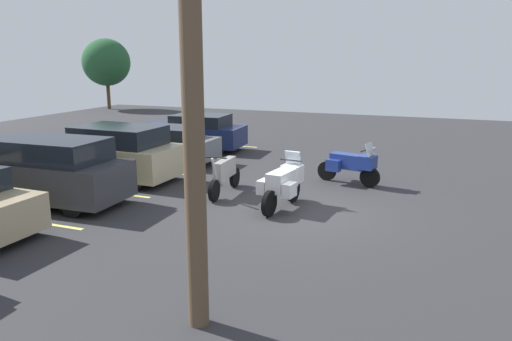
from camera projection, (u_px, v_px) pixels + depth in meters
name	position (u px, v px, depth m)	size (l,w,h in m)	color
ground	(299.00, 213.00, 12.81)	(44.00, 44.00, 0.10)	#2D2D30
motorcycle_touring	(283.00, 183.00, 12.91)	(2.12, 1.01, 1.44)	black
motorcycle_second	(351.00, 164.00, 15.31)	(1.07, 2.06, 1.37)	black
motorcycle_third	(225.00, 174.00, 14.24)	(2.24, 0.62, 1.24)	black
parking_stripes	(42.00, 201.00, 13.61)	(19.81, 5.19, 0.01)	#EAE066
car_charcoal	(45.00, 171.00, 13.33)	(2.00, 4.81, 1.79)	#38383D
car_champagne	(114.00, 153.00, 15.87)	(2.05, 4.45, 1.76)	#C1B289
car_grey	(160.00, 144.00, 18.38)	(1.78, 4.43, 1.39)	slate
car_navy	(194.00, 132.00, 20.94)	(2.06, 4.55, 1.52)	navy
utility_pole	(191.00, 29.00, 6.44)	(1.48, 1.22, 8.35)	brown
tree_center	(106.00, 62.00, 36.38)	(3.50, 3.50, 5.18)	#4C3823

